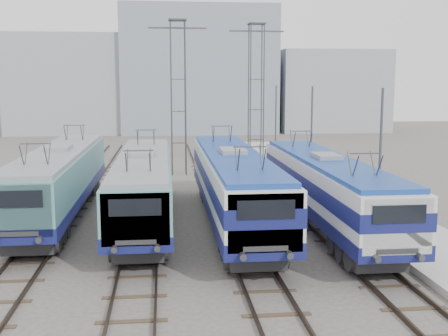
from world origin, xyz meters
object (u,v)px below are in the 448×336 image
locomotive_center_left (143,183)px  locomotive_far_right (327,185)px  catenary_tower_west (178,90)px  safety_cone (403,233)px  locomotive_center_right (233,181)px  mast_mid (311,139)px  locomotive_far_left (59,177)px  mast_front (380,165)px  catenary_tower_east (256,90)px  mast_rear (276,126)px

locomotive_center_left → locomotive_far_right: size_ratio=0.99×
catenary_tower_west → safety_cone: size_ratio=21.94×
locomotive_center_right → mast_mid: 11.04m
locomotive_far_left → mast_mid: (15.35, 6.20, 1.25)m
catenary_tower_west → locomotive_far_right: bearing=-69.4°
locomotive_far_left → locomotive_center_left: locomotive_far_left is taller
mast_front → mast_mid: same height
mast_front → safety_cone: bearing=-53.9°
locomotive_center_right → catenary_tower_east: catenary_tower_east is taller
locomotive_center_right → locomotive_far_right: (4.50, -1.01, -0.11)m
mast_mid → mast_rear: (0.00, 12.00, 0.00)m
locomotive_far_right → mast_mid: bearing=79.5°
locomotive_far_left → mast_rear: mast_rear is taller
locomotive_center_right → safety_cone: (7.12, -4.10, -1.77)m
locomotive_far_right → mast_front: bearing=-47.7°
locomotive_center_right → mast_rear: size_ratio=2.63×
locomotive_far_left → locomotive_far_right: (13.50, -3.77, -0.02)m
mast_mid → mast_rear: 12.00m
mast_front → mast_rear: size_ratio=1.00×
locomotive_far_left → mast_front: mast_front is taller
catenary_tower_west → safety_cone: 23.83m
locomotive_center_right → safety_cone: 8.41m
locomotive_center_left → mast_rear: size_ratio=2.48×
catenary_tower_west → catenary_tower_east: bearing=17.1°
catenary_tower_west → mast_front: size_ratio=1.71×
locomotive_far_left → mast_mid: 16.60m
locomotive_far_left → locomotive_center_right: (9.00, -2.76, 0.10)m
safety_cone → locomotive_far_right: bearing=130.3°
mast_front → locomotive_center_right: bearing=154.4°
locomotive_center_right → locomotive_far_right: 4.61m
mast_mid → safety_cone: (0.77, -13.06, -2.93)m
catenary_tower_west → mast_rear: catenary_tower_west is taller
locomotive_far_left → safety_cone: locomotive_far_left is taller
locomotive_center_right → mast_front: bearing=-25.6°
catenary_tower_west → mast_front: (8.60, -20.00, -3.14)m
catenary_tower_west → mast_rear: bearing=24.9°
locomotive_far_right → catenary_tower_east: bearing=90.7°
locomotive_far_left → mast_front: size_ratio=2.58×
locomotive_far_left → catenary_tower_west: 16.32m
locomotive_far_left → catenary_tower_west: (6.75, 14.20, 4.39)m
locomotive_center_left → locomotive_center_right: bearing=-12.3°
locomotive_center_left → mast_rear: bearing=61.5°
locomotive_far_left → catenary_tower_west: bearing=64.6°
mast_rear → safety_cone: size_ratio=12.80×
safety_cone → mast_rear: bearing=91.8°
locomotive_center_left → locomotive_center_right: size_ratio=0.94×
catenary_tower_east → mast_mid: 10.69m
safety_cone → locomotive_center_right: bearing=150.0°
locomotive_far_left → locomotive_center_left: bearing=-21.5°
locomotive_far_left → mast_mid: bearing=22.0°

